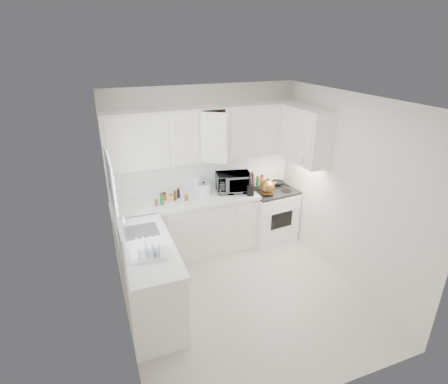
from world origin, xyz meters
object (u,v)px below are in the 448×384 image
microwave (233,180)px  dish_rack (147,248)px  rice_cooker (204,188)px  utensil_crock (251,184)px  tea_kettle (268,185)px  stove (271,208)px

microwave → dish_rack: size_ratio=1.39×
rice_cooker → utensil_crock: size_ratio=0.55×
tea_kettle → utensil_crock: (-0.30, -0.01, 0.08)m
stove → dish_rack: size_ratio=2.96×
tea_kettle → utensil_crock: 0.31m
stove → tea_kettle: 0.55m
stove → utensil_crock: size_ratio=2.93×
microwave → utensil_crock: (0.19, -0.25, 0.01)m
stove → dish_rack: dish_rack is taller
utensil_crock → microwave: bearing=126.3°
rice_cooker → utensil_crock: bearing=-34.5°
tea_kettle → microwave: microwave is taller
stove → rice_cooker: bearing=167.8°
rice_cooker → utensil_crock: 0.74m
microwave → tea_kettle: bearing=-15.3°
utensil_crock → dish_rack: size_ratio=1.01×
tea_kettle → stove: bearing=50.9°
utensil_crock → dish_rack: (-1.80, -1.14, -0.09)m
dish_rack → microwave: bearing=45.7°
microwave → rice_cooker: bearing=-174.1°
rice_cooker → dish_rack: size_ratio=0.56×
stove → microwave: bearing=167.1°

